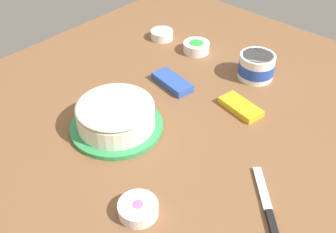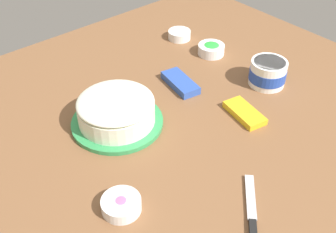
{
  "view_description": "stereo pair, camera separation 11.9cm",
  "coord_description": "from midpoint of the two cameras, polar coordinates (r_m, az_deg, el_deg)",
  "views": [
    {
      "loc": [
        0.56,
        -0.75,
        0.79
      ],
      "look_at": [
        -0.06,
        -0.06,
        0.04
      ],
      "focal_mm": 43.76,
      "sensor_mm": 36.0,
      "label": 1
    },
    {
      "loc": [
        0.65,
        -0.66,
        0.79
      ],
      "look_at": [
        -0.06,
        -0.06,
        0.04
      ],
      "focal_mm": 43.76,
      "sensor_mm": 36.0,
      "label": 2
    }
  ],
  "objects": [
    {
      "name": "ground_plane",
      "position": [
        1.22,
        1.01,
        -1.2
      ],
      "size": [
        1.54,
        1.54,
        0.0
      ],
      "primitive_type": "plane",
      "color": "brown"
    },
    {
      "name": "frosted_cake",
      "position": [
        1.19,
        -10.14,
        -0.03
      ],
      "size": [
        0.27,
        0.27,
        0.1
      ],
      "color": "#339351",
      "rests_on": "ground_plane"
    },
    {
      "name": "frosting_tub",
      "position": [
        1.42,
        9.88,
        6.87
      ],
      "size": [
        0.12,
        0.12,
        0.09
      ],
      "color": "white",
      "rests_on": "ground_plane"
    },
    {
      "name": "spreading_knife",
      "position": [
        1.01,
        10.48,
        -12.92
      ],
      "size": [
        0.18,
        0.18,
        0.01
      ],
      "color": "silver",
      "rests_on": "ground_plane"
    },
    {
      "name": "sprinkle_bowl_green",
      "position": [
        1.56,
        1.76,
        9.66
      ],
      "size": [
        0.1,
        0.1,
        0.04
      ],
      "color": "white",
      "rests_on": "ground_plane"
    },
    {
      "name": "sprinkle_bowl_blue",
      "position": [
        1.65,
        -2.96,
        11.3
      ],
      "size": [
        0.09,
        0.09,
        0.03
      ],
      "color": "white",
      "rests_on": "ground_plane"
    },
    {
      "name": "sprinkle_bowl_pink",
      "position": [
        0.99,
        -7.74,
        -12.73
      ],
      "size": [
        0.1,
        0.1,
        0.03
      ],
      "color": "white",
      "rests_on": "ground_plane"
    },
    {
      "name": "candy_box_lower",
      "position": [
        1.28,
        7.46,
        1.23
      ],
      "size": [
        0.15,
        0.09,
        0.02
      ],
      "primitive_type": "cube",
      "rotation": [
        0.0,
        0.0,
        -0.2
      ],
      "color": "yellow",
      "rests_on": "ground_plane"
    },
    {
      "name": "candy_box_upper",
      "position": [
        1.37,
        -1.9,
        4.72
      ],
      "size": [
        0.16,
        0.09,
        0.03
      ],
      "primitive_type": "cube",
      "rotation": [
        0.0,
        0.0,
        -0.18
      ],
      "color": "#2D51B2",
      "rests_on": "ground_plane"
    }
  ]
}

